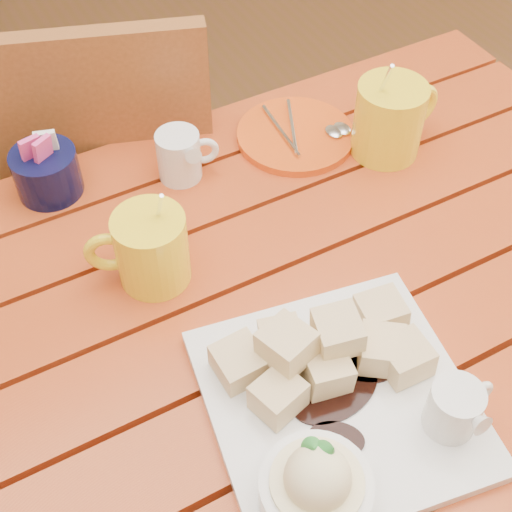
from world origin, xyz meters
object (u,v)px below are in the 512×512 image
coffee_mug_left (149,248)px  dessert_plate (337,412)px  table (276,359)px  chair_far (93,198)px  coffee_mug_right (391,118)px  orange_saucer (297,135)px

coffee_mug_left → dessert_plate: bearing=-50.6°
table → chair_far: size_ratio=1.29×
dessert_plate → coffee_mug_right: bearing=47.9°
table → orange_saucer: (0.19, 0.27, 0.11)m
coffee_mug_right → dessert_plate: bearing=-137.4°
coffee_mug_left → chair_far: size_ratio=0.16×
table → orange_saucer: size_ratio=6.72×
table → dessert_plate: (-0.02, -0.16, 0.14)m
dessert_plate → coffee_mug_right: (0.32, 0.35, 0.03)m
coffee_mug_right → coffee_mug_left: bearing=-176.6°
dessert_plate → coffee_mug_left: size_ratio=2.13×
coffee_mug_left → orange_saucer: bearing=48.7°
table → coffee_mug_left: (-0.11, 0.13, 0.16)m
table → chair_far: (-0.08, 0.54, -0.12)m
orange_saucer → coffee_mug_left: bearing=-153.9°
coffee_mug_right → orange_saucer: size_ratio=0.94×
coffee_mug_left → orange_saucer: coffee_mug_left is taller
dessert_plate → coffee_mug_right: coffee_mug_right is taller
table → orange_saucer: orange_saucer is taller
chair_far → orange_saucer: bearing=154.9°
table → dessert_plate: size_ratio=3.73×
table → orange_saucer: bearing=55.4°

